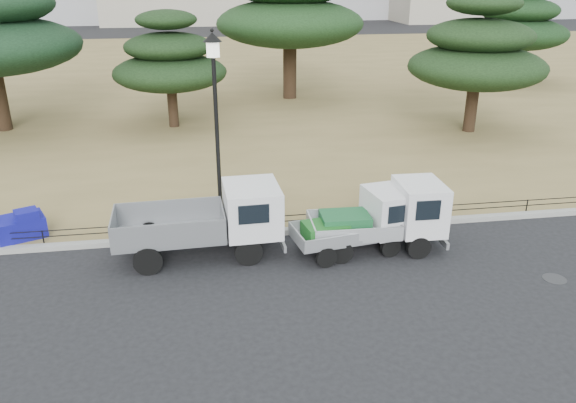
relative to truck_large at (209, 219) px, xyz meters
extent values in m
plane|color=black|center=(2.27, -1.60, -1.09)|extent=(220.00, 220.00, 0.00)
cube|color=olive|center=(2.27, 29.00, -1.02)|extent=(120.00, 56.00, 0.15)
cube|color=gray|center=(2.27, 1.00, -1.01)|extent=(120.00, 0.25, 0.16)
cylinder|color=black|center=(1.01, -0.79, -0.71)|extent=(0.77, 0.18, 0.77)
cylinder|color=black|center=(0.95, 0.87, -0.71)|extent=(0.77, 0.18, 0.77)
cylinder|color=black|center=(-1.64, -0.90, -0.71)|extent=(0.77, 0.18, 0.77)
cylinder|color=black|center=(-1.70, 0.77, -0.71)|extent=(0.77, 0.18, 0.77)
cube|color=#2D2D30|center=(-0.31, -0.01, -0.51)|extent=(4.32, 1.08, 0.13)
cube|color=gray|center=(-1.08, -0.04, -0.07)|extent=(3.04, 1.79, 0.75)
cube|color=silver|center=(1.21, 0.05, 0.22)|extent=(1.56, 1.88, 1.32)
cylinder|color=black|center=(4.95, -0.92, -0.81)|extent=(0.59, 0.25, 0.58)
cylinder|color=black|center=(4.75, 0.32, -0.81)|extent=(0.59, 0.25, 0.58)
cylinder|color=black|center=(3.06, -1.23, -0.81)|extent=(0.59, 0.25, 0.58)
cylinder|color=black|center=(2.85, 0.01, -0.81)|extent=(0.59, 0.25, 0.58)
cube|color=#2D2D30|center=(3.93, -0.45, -0.67)|extent=(3.18, 1.21, 0.13)
cube|color=#999BA0|center=(3.37, -0.54, -0.41)|extent=(2.32, 1.64, 0.38)
cube|color=silver|center=(5.01, -0.27, 0.01)|extent=(1.30, 1.58, 1.24)
cube|color=#1B611F|center=(3.16, -0.58, -0.32)|extent=(1.30, 1.03, 0.42)
cylinder|color=black|center=(5.70, -1.14, -0.77)|extent=(0.66, 0.19, 0.66)
cylinder|color=black|center=(5.74, 0.32, -0.77)|extent=(0.66, 0.19, 0.66)
cylinder|color=black|center=(3.51, -1.08, -0.77)|extent=(0.66, 0.19, 0.66)
cylinder|color=black|center=(3.55, 0.38, -0.77)|extent=(0.66, 0.19, 0.66)
cube|color=#2D2D30|center=(4.65, -0.38, -0.61)|extent=(3.56, 0.91, 0.15)
cube|color=#B7BBBF|center=(4.02, -0.36, -0.32)|extent=(2.48, 1.56, 0.44)
cube|color=silver|center=(5.90, -0.41, 0.16)|extent=(1.27, 1.65, 1.39)
cube|color=#19582E|center=(3.77, -0.35, -0.21)|extent=(1.37, 1.01, 0.48)
cylinder|color=black|center=(0.38, 1.30, -0.87)|extent=(0.44, 0.44, 0.16)
cylinder|color=black|center=(0.38, 1.30, 1.69)|extent=(0.12, 0.12, 4.95)
cylinder|color=white|center=(0.38, 1.30, 4.37)|extent=(0.40, 0.40, 0.40)
cone|color=black|center=(0.38, 1.30, 4.69)|extent=(0.52, 0.52, 0.25)
cylinder|color=black|center=(2.27, 1.15, -0.74)|extent=(38.00, 0.03, 0.03)
cylinder|color=black|center=(2.27, 1.15, -0.56)|extent=(38.00, 0.03, 0.03)
cylinder|color=black|center=(2.27, 1.15, -0.74)|extent=(0.04, 0.04, 0.40)
cube|color=#12128F|center=(-5.47, 1.72, -0.64)|extent=(1.60, 1.42, 0.61)
cube|color=#12128F|center=(-5.20, 1.59, -0.20)|extent=(0.78, 0.73, 0.26)
cylinder|color=#2D2D30|center=(8.77, -2.80, -1.09)|extent=(0.60, 0.60, 0.01)
cylinder|color=black|center=(-1.40, 14.10, 0.16)|extent=(0.50, 0.50, 2.20)
ellipsoid|color=black|center=(-1.40, 14.10, 1.75)|extent=(5.55, 5.55, 1.77)
ellipsoid|color=black|center=(-1.40, 14.10, 2.99)|extent=(4.24, 4.24, 1.36)
ellipsoid|color=black|center=(-1.40, 14.10, 4.23)|extent=(2.92, 2.92, 0.94)
cylinder|color=black|center=(5.51, 20.09, 0.87)|extent=(0.82, 0.82, 3.63)
ellipsoid|color=#183316|center=(5.51, 20.09, 3.50)|extent=(8.73, 8.73, 2.79)
cylinder|color=black|center=(12.94, 10.90, 0.32)|extent=(0.57, 0.57, 2.53)
ellipsoid|color=black|center=(12.94, 10.90, 2.16)|extent=(6.43, 6.43, 2.06)
ellipsoid|color=black|center=(12.94, 10.90, 3.58)|extent=(4.91, 4.91, 1.57)
ellipsoid|color=black|center=(12.94, 10.90, 5.01)|extent=(3.39, 3.39, 1.08)
cylinder|color=black|center=(21.75, 22.96, 0.42)|extent=(0.61, 0.61, 2.73)
ellipsoid|color=black|center=(21.75, 22.96, 2.39)|extent=(6.96, 6.96, 2.23)
ellipsoid|color=black|center=(21.75, 22.96, 3.93)|extent=(5.31, 5.31, 1.70)
camera|label=1|loc=(-0.05, -14.27, 6.26)|focal=35.00mm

